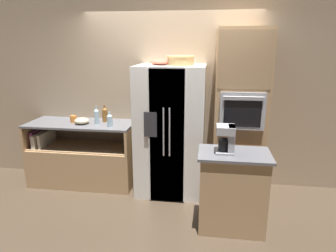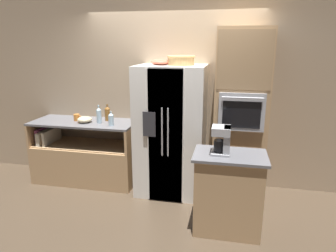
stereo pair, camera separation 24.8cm
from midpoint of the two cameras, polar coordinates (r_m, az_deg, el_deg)
name	(u,v)px [view 2 (the right image)]	position (r m, az deg, el deg)	size (l,w,h in m)	color
ground_plane	(167,191)	(4.44, 1.42, -12.22)	(20.00, 20.00, 0.00)	#4C3D2D
wall_back	(173,90)	(4.44, 2.62, 6.87)	(12.00, 0.06, 2.80)	tan
counter_left	(86,159)	(4.77, -13.95, -6.14)	(1.55, 0.64, 0.94)	tan
refrigerator	(171,131)	(4.14, 2.29, -0.91)	(0.92, 0.78, 1.79)	white
wall_oven	(240,117)	(4.08, 15.27, 1.72)	(0.66, 0.74, 2.25)	tan
island_counter	(228,192)	(3.49, 13.43, -12.23)	(0.78, 0.52, 0.91)	tan
wicker_basket	(181,60)	(3.99, 4.34, 12.44)	(0.36, 0.36, 0.12)	tan
fruit_bowl	(161,62)	(4.04, 0.38, 12.08)	(0.27, 0.27, 0.07)	#DB664C
bottle_tall	(99,115)	(4.42, -11.47, 2.06)	(0.07, 0.07, 0.26)	silver
bottle_short	(107,113)	(4.53, -9.93, 2.40)	(0.08, 0.08, 0.25)	brown
bottle_wide	(111,119)	(4.25, -9.16, 1.35)	(0.08, 0.08, 0.20)	silver
mug	(77,117)	(4.65, -15.52, 1.58)	(0.13, 0.09, 0.10)	orange
mixing_bowl	(85,119)	(4.51, -14.10, 1.21)	(0.21, 0.21, 0.09)	beige
coffee_maker	(223,139)	(3.25, 12.57, -2.49)	(0.20, 0.22, 0.30)	#B2B2B7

